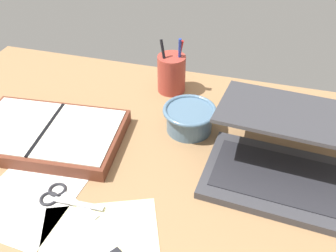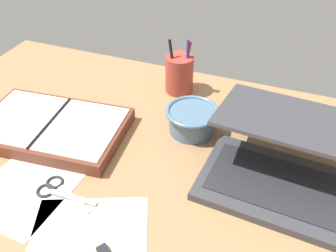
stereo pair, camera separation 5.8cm
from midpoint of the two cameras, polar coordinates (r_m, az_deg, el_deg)
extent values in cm
cube|color=#936D47|center=(81.49, -4.18, -10.01)|extent=(140.00, 100.00, 2.00)
cube|color=#38383D|center=(83.67, 14.73, -8.02)|extent=(33.47, 23.37, 1.80)
cube|color=#232328|center=(82.96, 14.84, -7.53)|extent=(29.20, 17.22, 0.24)
cube|color=#38383D|center=(83.46, 16.87, 1.71)|extent=(33.47, 23.29, 3.54)
cube|color=navy|center=(83.11, 16.82, 1.49)|extent=(30.75, 20.96, 2.79)
cylinder|color=slate|center=(93.44, 1.51, 0.89)|extent=(11.38, 11.38, 5.94)
torus|color=slate|center=(91.67, 1.54, 2.36)|extent=(13.39, 13.39, 1.07)
cylinder|color=#9E382D|center=(107.39, -1.02, 7.94)|extent=(7.98, 7.98, 10.89)
cylinder|color=black|center=(104.66, -1.98, 9.03)|extent=(3.83, 2.89, 14.96)
cylinder|color=#233899|center=(105.75, 0.16, 9.53)|extent=(1.39, 2.73, 15.63)
cylinder|color=#B21E1E|center=(106.98, -0.05, 9.67)|extent=(3.69, 3.19, 14.71)
cube|color=brown|center=(96.51, -19.48, -1.27)|extent=(37.60, 25.74, 3.33)
cube|color=silver|center=(99.74, -24.06, 0.15)|extent=(18.35, 21.96, 0.30)
cube|color=silver|center=(91.72, -14.98, -1.06)|extent=(18.35, 21.96, 0.30)
cube|color=black|center=(95.34, -19.73, -0.36)|extent=(2.65, 20.53, 0.30)
cube|color=#B7B7BC|center=(79.84, -15.55, -11.41)|extent=(10.73, 1.61, 0.30)
cube|color=#B7B7BC|center=(80.07, -15.51, -11.55)|extent=(10.38, 5.08, 0.30)
torus|color=#232328|center=(82.93, -19.65, -10.47)|extent=(3.90, 3.90, 0.70)
torus|color=#232328|center=(84.10, -18.42, -9.25)|extent=(3.90, 3.90, 0.70)
cube|color=white|center=(86.60, -20.99, -8.54)|extent=(20.74, 30.16, 0.16)
cube|color=silver|center=(72.17, -11.05, -17.97)|extent=(1.67, 1.67, 0.60)
camera|label=1|loc=(0.03, -91.95, -1.54)|focal=40.00mm
camera|label=2|loc=(0.03, 88.05, 1.54)|focal=40.00mm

